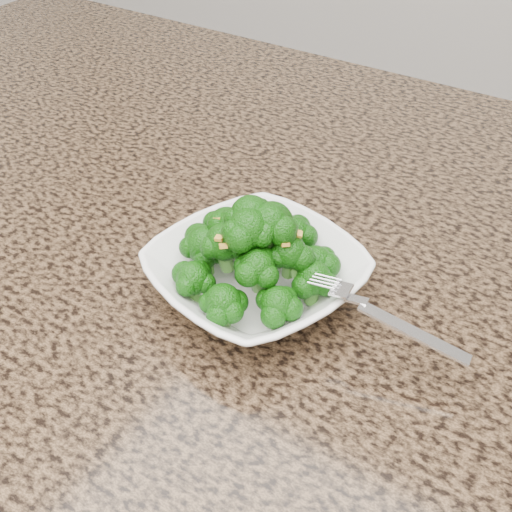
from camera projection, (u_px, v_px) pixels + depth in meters
The scene contains 6 objects.
cabinet at pixel (214, 446), 1.06m from camera, with size 1.55×0.95×0.87m, color #352415.
granite_counter at pixel (198, 226), 0.77m from camera, with size 1.64×1.04×0.03m, color brown.
bowl at pixel (256, 276), 0.64m from camera, with size 0.20×0.20×0.05m, color white.
broccoli_pile at pixel (256, 226), 0.60m from camera, with size 0.18×0.18×0.07m, color #115109, non-canonical shape.
garlic_topping at pixel (256, 191), 0.58m from camera, with size 0.11×0.11×0.01m, color gold, non-canonical shape.
fork at pixel (360, 301), 0.57m from camera, with size 0.17×0.03×0.01m, color silver, non-canonical shape.
Camera 1 is at (0.40, -0.19, 1.34)m, focal length 45.00 mm.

